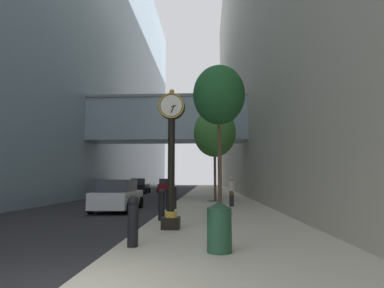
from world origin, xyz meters
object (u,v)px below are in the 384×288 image
Objects in this scene: trash_bin at (219,226)px; pedestrian_walking at (231,191)px; street_tree_near at (219,96)px; car_black_far at (140,186)px; bollard_nearest at (133,220)px; bollard_fifth at (174,197)px; car_red_mid at (167,186)px; street_tree_mid_near at (215,133)px; street_clock at (171,150)px; bollard_fourth at (169,200)px; bollard_third at (162,204)px; car_white_near at (118,196)px.

pedestrian_walking is at bearing 84.20° from trash_bin.
street_tree_near is 23.50m from car_black_far.
street_tree_near is at bearing 71.48° from bollard_nearest.
car_black_far reaches higher than bollard_fifth.
pedestrian_walking is (0.81, 3.86, -4.44)m from street_tree_near.
street_tree_near is (2.26, -2.27, 4.71)m from bollard_fifth.
bollard_nearest is at bearing -84.02° from car_red_mid.
street_tree_mid_near is 1.56× the size of car_red_mid.
street_tree_near reaches higher than bollard_nearest.
car_red_mid is at bearing 98.31° from bollard_fifth.
street_tree_near reaches higher than street_clock.
car_red_mid is at bearing 54.24° from car_black_far.
bollard_fourth is 22.32m from car_black_far.
street_clock is at bearing -84.93° from bollard_fifth.
car_black_far is at bearing 104.08° from bollard_third.
bollard_nearest is at bearing -90.00° from bollard_fifth.
bollard_nearest is 32.08m from car_red_mid.
bollard_fifth is (0.00, 2.25, 0.00)m from bollard_fourth.
street_clock is 0.94× the size of car_white_near.
bollard_nearest is 11.05m from pedestrian_walking.
street_clock is 7.77m from car_white_near.
bollard_fifth is 0.17× the size of street_tree_near.
car_white_near is (-4.95, 9.69, 0.12)m from trash_bin.
bollard_nearest and bollard_fourth have the same top height.
street_tree_mid_near is at bearing 101.04° from pedestrian_walking.
street_tree_mid_near reaches higher than bollard_nearest.
bollard_third is 0.69× the size of pedestrian_walking.
street_tree_mid_near is (0.00, 8.00, -0.53)m from street_tree_near.
car_black_far reaches higher than bollard_third.
car_white_near is (-3.00, 9.25, 0.06)m from bollard_nearest.
trash_bin is (1.95, -9.46, -0.06)m from bollard_fifth.
street_clock is at bearing -61.81° from car_white_near.
car_white_near is at bearing 140.40° from bollard_fourth.
street_tree_mid_near is at bearing 88.81° from trash_bin.
car_white_near is (-5.26, -5.50, -4.12)m from street_tree_mid_near.
street_tree_near reaches higher than car_red_mid.
street_tree_mid_near is 1.58× the size of car_black_far.
trash_bin is at bearing -78.37° from bollard_fifth.
street_tree_mid_near is at bearing -58.69° from car_black_far.
bollard_fifth is 5.69m from street_tree_near.
bollard_nearest is at bearing -102.51° from street_clock.
trash_bin is 0.22× the size of car_white_near.
street_clock is at bearing -112.04° from street_tree_near.
street_tree_near is 1.43× the size of car_white_near.
bollard_third is at bearing -90.00° from bollard_fourth.
street_tree_mid_near reaches higher than street_clock.
street_tree_mid_near is 8.66m from car_white_near.
car_black_far is (-9.03, 17.66, -0.17)m from pedestrian_walking.
street_tree_near reaches higher than bollard_fourth.
street_tree_near is at bearing 44.74° from bollard_third.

